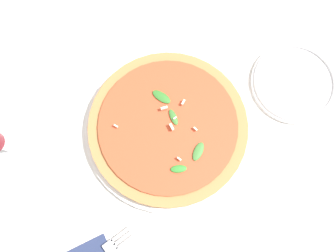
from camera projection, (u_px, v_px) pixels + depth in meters
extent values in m
plane|color=silver|center=(172.00, 136.00, 0.83)|extent=(6.00, 6.00, 0.00)
cylinder|color=white|center=(168.00, 129.00, 0.83)|extent=(0.35, 0.35, 0.01)
cylinder|color=#AD7542|center=(168.00, 127.00, 0.82)|extent=(0.33, 0.33, 0.02)
cylinder|color=#C64728|center=(168.00, 126.00, 0.81)|extent=(0.29, 0.29, 0.01)
ellipsoid|color=#317029|center=(162.00, 97.00, 0.82)|extent=(0.04, 0.05, 0.01)
ellipsoid|color=#317E2C|center=(179.00, 169.00, 0.78)|extent=(0.03, 0.02, 0.01)
ellipsoid|color=#37702E|center=(173.00, 117.00, 0.81)|extent=(0.02, 0.04, 0.01)
ellipsoid|color=#3D7432|center=(198.00, 151.00, 0.79)|extent=(0.04, 0.04, 0.01)
cube|color=#EFE5C6|center=(195.00, 129.00, 0.79)|extent=(0.01, 0.01, 0.01)
cube|color=#EFE5C6|center=(183.00, 102.00, 0.81)|extent=(0.01, 0.01, 0.01)
cube|color=#EFE5C6|center=(116.00, 126.00, 0.80)|extent=(0.01, 0.01, 0.01)
cube|color=#EFE5C6|center=(164.00, 108.00, 0.80)|extent=(0.01, 0.01, 0.01)
cube|color=#EFE5C6|center=(181.00, 159.00, 0.78)|extent=(0.01, 0.01, 0.01)
cube|color=#EFE5C6|center=(172.00, 127.00, 0.79)|extent=(0.01, 0.01, 0.01)
cube|color=#EFE5C6|center=(175.00, 118.00, 0.80)|extent=(0.01, 0.01, 0.00)
cylinder|color=white|center=(10.00, 151.00, 0.82)|extent=(0.08, 0.08, 0.00)
cylinder|color=white|center=(2.00, 147.00, 0.79)|extent=(0.01, 0.01, 0.07)
cube|color=silver|center=(110.00, 247.00, 0.77)|extent=(0.03, 0.03, 0.00)
cube|color=silver|center=(125.00, 241.00, 0.77)|extent=(0.04, 0.02, 0.00)
cube|color=silver|center=(123.00, 238.00, 0.77)|extent=(0.04, 0.02, 0.00)
cube|color=silver|center=(120.00, 234.00, 0.77)|extent=(0.04, 0.02, 0.00)
cylinder|color=white|center=(294.00, 83.00, 0.86)|extent=(0.19, 0.19, 0.01)
torus|color=white|center=(295.00, 82.00, 0.85)|extent=(0.18, 0.18, 0.01)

